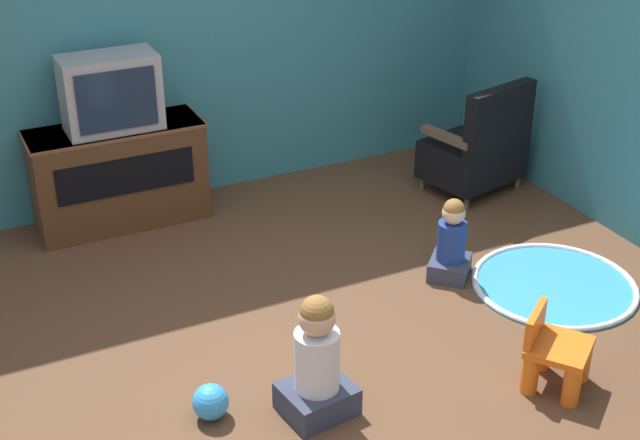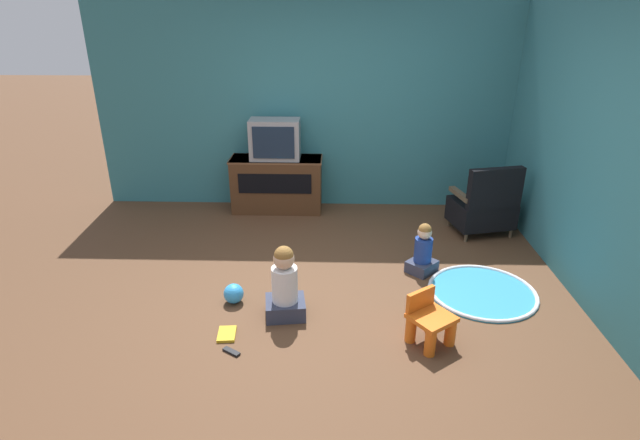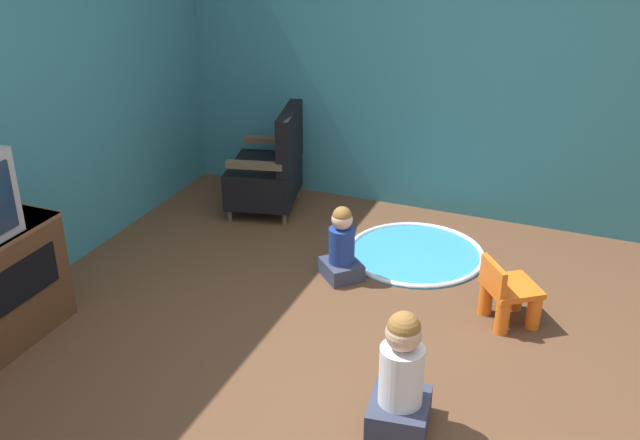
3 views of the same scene
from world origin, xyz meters
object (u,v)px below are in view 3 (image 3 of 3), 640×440
at_px(yellow_kid_chair, 508,295).
at_px(child_watching_center, 401,378).
at_px(child_watching_left, 342,247).
at_px(black_armchair, 269,171).

bearing_deg(yellow_kid_chair, child_watching_center, 127.31).
bearing_deg(child_watching_left, child_watching_center, 165.83).
relative_size(black_armchair, child_watching_left, 1.61).
height_order(black_armchair, child_watching_center, black_armchair).
distance_m(yellow_kid_chair, child_watching_center, 1.22).
relative_size(child_watching_left, child_watching_center, 0.80).
xyz_separation_m(child_watching_left, child_watching_center, (-1.29, -0.80, 0.06)).
relative_size(black_armchair, child_watching_center, 1.29).
xyz_separation_m(yellow_kid_chair, child_watching_center, (-1.16, 0.33, 0.10)).
bearing_deg(black_armchair, child_watching_left, 34.89).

